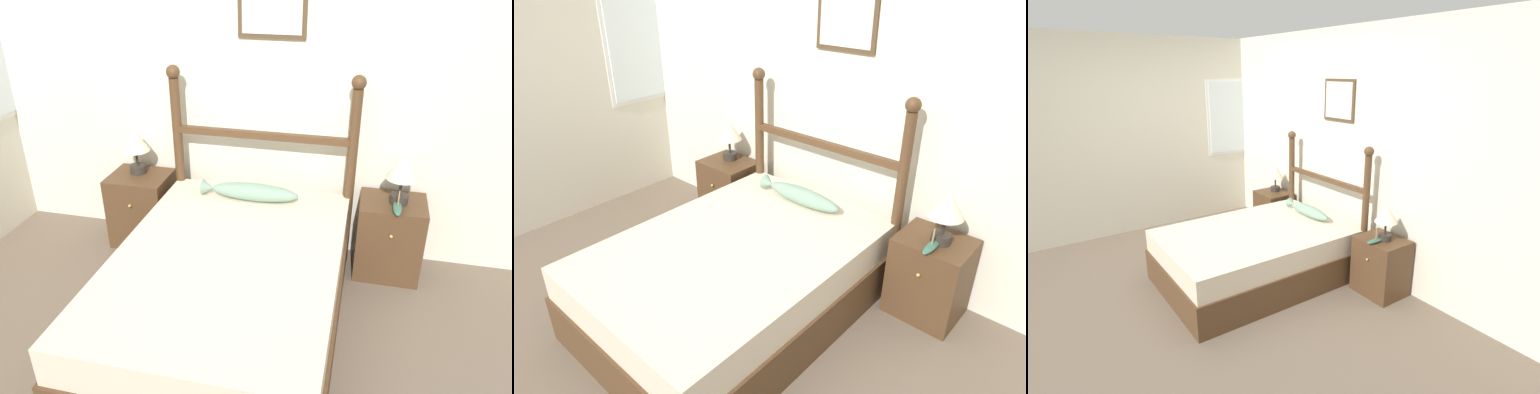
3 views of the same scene
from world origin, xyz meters
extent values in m
plane|color=brown|center=(0.00, 0.00, 0.00)|extent=(16.00, 16.00, 0.00)
cube|color=beige|center=(0.00, 1.73, 1.27)|extent=(6.40, 0.06, 2.55)
cube|color=#4C3823|center=(0.04, 1.69, 1.81)|extent=(0.46, 0.02, 0.44)
cube|color=beige|center=(0.04, 1.68, 1.81)|extent=(0.40, 0.01, 0.38)
cube|color=white|center=(-2.10, 1.57, 1.45)|extent=(0.01, 0.92, 1.09)
cube|color=white|center=(-2.09, 1.57, 1.45)|extent=(0.01, 0.84, 1.01)
cube|color=#4C331E|center=(0.00, 0.63, 0.16)|extent=(1.34, 1.90, 0.32)
cube|color=beige|center=(0.00, 0.63, 0.43)|extent=(1.30, 1.86, 0.22)
cylinder|color=#4C331E|center=(-0.63, 1.55, 0.66)|extent=(0.07, 0.07, 1.32)
sphere|color=#4C331E|center=(-0.63, 1.55, 1.36)|extent=(0.10, 0.10, 0.10)
cylinder|color=#4C331E|center=(0.64, 1.55, 0.66)|extent=(0.07, 0.07, 1.32)
sphere|color=#4C331E|center=(0.64, 1.55, 1.36)|extent=(0.10, 0.10, 0.10)
cube|color=#4C331E|center=(0.00, 1.55, 0.95)|extent=(1.27, 0.05, 0.05)
cube|color=#4C331E|center=(-0.94, 1.48, 0.29)|extent=(0.45, 0.38, 0.57)
sphere|color=tan|center=(-0.94, 1.28, 0.41)|extent=(0.02, 0.02, 0.02)
cube|color=#4C331E|center=(0.95, 1.48, 0.29)|extent=(0.45, 0.38, 0.57)
sphere|color=tan|center=(0.95, 1.28, 0.41)|extent=(0.02, 0.02, 0.02)
cylinder|color=#2D2823|center=(-0.97, 1.53, 0.60)|extent=(0.12, 0.12, 0.06)
cylinder|color=#2D2823|center=(-0.97, 1.53, 0.70)|extent=(0.02, 0.02, 0.12)
cone|color=beige|center=(-0.97, 1.53, 0.84)|extent=(0.22, 0.22, 0.17)
cylinder|color=#2D2823|center=(0.98, 1.47, 0.60)|extent=(0.12, 0.12, 0.06)
cylinder|color=#2D2823|center=(0.98, 1.47, 0.70)|extent=(0.02, 0.02, 0.12)
cone|color=beige|center=(0.98, 1.47, 0.84)|extent=(0.22, 0.22, 0.17)
ellipsoid|color=#386651|center=(0.97, 1.36, 0.59)|extent=(0.06, 0.22, 0.04)
cylinder|color=#997F56|center=(0.97, 1.36, 0.66)|extent=(0.01, 0.01, 0.10)
ellipsoid|color=gray|center=(0.00, 1.34, 0.61)|extent=(0.62, 0.13, 0.13)
cone|color=gray|center=(-0.34, 1.34, 0.61)|extent=(0.08, 0.11, 0.11)
camera|label=1|loc=(0.72, -1.68, 2.17)|focal=35.00mm
camera|label=2|loc=(1.78, -1.02, 2.12)|focal=32.00mm
camera|label=3|loc=(3.29, -1.31, 2.10)|focal=28.00mm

